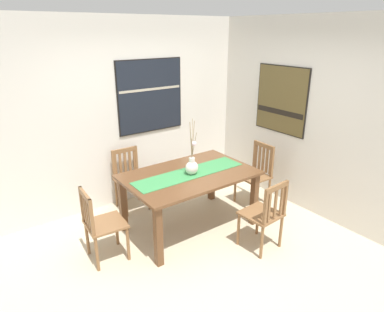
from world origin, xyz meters
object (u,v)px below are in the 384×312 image
Objects in this scene: painting_on_side_wall at (281,100)px; chair_3 at (265,214)px; chair_0 at (130,177)px; chair_1 at (100,223)px; painting_on_back_wall at (150,96)px; chair_2 at (256,173)px; dining_table at (189,181)px; centerpiece_vase at (192,166)px.

chair_3 is at bearing -143.52° from painting_on_side_wall.
painting_on_side_wall is (2.04, -0.98, 1.06)m from chair_0.
chair_1 is 0.99× the size of chair_3.
chair_3 is at bearing -66.40° from chair_0.
chair_0 is 0.90× the size of painting_on_side_wall.
painting_on_back_wall is (-0.29, 2.11, 1.11)m from chair_3.
chair_3 is at bearing -131.21° from chair_2.
dining_table is 1.87m from painting_on_side_wall.
chair_3 is (0.44, -0.91, -0.20)m from dining_table.
dining_table is at bearing 179.04° from chair_2.
centerpiece_vase reaches higher than dining_table.
painting_on_side_wall is (1.51, -1.21, -0.04)m from painting_on_back_wall.
centerpiece_vase reaches higher than chair_3.
centerpiece_vase is at bearing 116.51° from chair_3.
chair_0 is 0.82× the size of painting_on_back_wall.
dining_table is at bearing -68.49° from chair_0.
painting_on_side_wall reaches higher than centerpiece_vase.
centerpiece_vase is 1.28m from chair_2.
chair_3 is 2.40m from painting_on_back_wall.
centerpiece_vase is 0.80× the size of chair_3.
chair_0 is 1.00× the size of chair_1.
painting_on_side_wall is (1.66, -0.01, 0.86)m from dining_table.
chair_3 reaches higher than chair_1.
painting_on_side_wall is at bearing -25.53° from chair_0.
painting_on_back_wall reaches higher than centerpiece_vase.
chair_3 is at bearing -82.14° from painting_on_back_wall.
dining_table is 1.23m from chair_2.
chair_0 is 2.05m from chair_3.
centerpiece_vase is at bearing -178.66° from painting_on_side_wall.
painting_on_back_wall reaches higher than chair_0.
dining_table is 2.32× the size of centerpiece_vase.
centerpiece_vase is at bearing -80.27° from dining_table.
dining_table is at bearing -1.31° from chair_1.
painting_on_back_wall is (0.15, 1.20, 0.91)m from dining_table.
dining_table is 1.51m from painting_on_back_wall.
chair_0 is at bearing 111.01° from centerpiece_vase.
painting_on_back_wall is at bearing 40.87° from chair_1.
chair_3 reaches higher than dining_table.
painting_on_side_wall reaches higher than dining_table.
chair_0 reaches higher than dining_table.
centerpiece_vase is 0.80× the size of chair_0.
centerpiece_vase is 1.43m from painting_on_back_wall.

